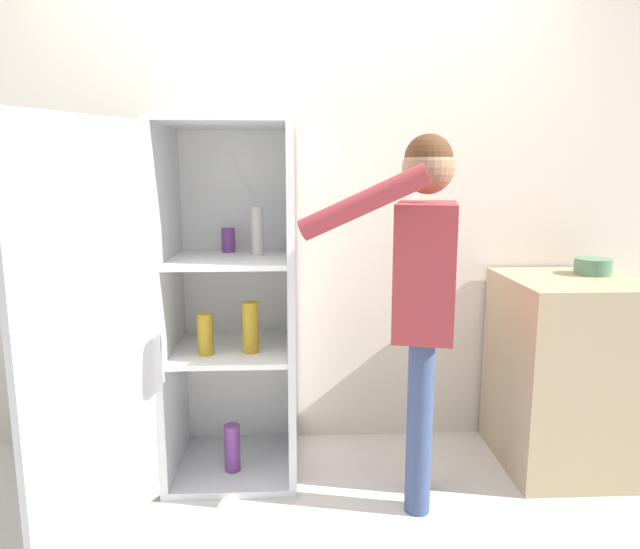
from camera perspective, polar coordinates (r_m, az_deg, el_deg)
name	(u,v)px	position (r m, az deg, el deg)	size (l,w,h in m)	color
ground_plane	(303,547)	(2.44, -1.72, -25.58)	(12.00, 12.00, 0.00)	beige
wall_back	(298,202)	(2.97, -2.21, 7.23)	(7.00, 0.06, 2.55)	beige
refrigerator	(205,307)	(2.64, -11.43, -3.17)	(0.96, 1.10, 1.66)	silver
person	(422,278)	(2.39, 10.21, -0.31)	(0.70, 0.55, 1.58)	#384770
counter	(566,372)	(3.06, 23.36, -8.97)	(0.61, 0.65, 0.93)	tan
bowl	(593,266)	(3.10, 25.64, 0.73)	(0.18, 0.18, 0.08)	#517F5B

